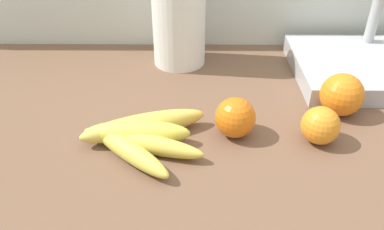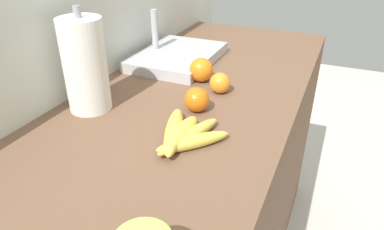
{
  "view_description": "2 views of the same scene",
  "coord_description": "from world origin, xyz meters",
  "px_view_note": "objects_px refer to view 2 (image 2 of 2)",
  "views": [
    {
      "loc": [
        -0.2,
        -0.61,
        1.32
      ],
      "look_at": [
        -0.21,
        -0.06,
        0.95
      ],
      "focal_mm": 36.65,
      "sensor_mm": 36.0,
      "label": 1
    },
    {
      "loc": [
        -0.95,
        -0.4,
        1.39
      ],
      "look_at": [
        -0.2,
        -0.07,
        0.94
      ],
      "focal_mm": 33.26,
      "sensor_mm": 36.0,
      "label": 2
    }
  ],
  "objects_px": {
    "banana_bunch": "(182,135)",
    "orange_back_right": "(220,83)",
    "paper_towel_roll": "(85,66)",
    "orange_right": "(197,100)",
    "sink_basin": "(177,56)",
    "orange_back_left": "(201,70)"
  },
  "relations": [
    {
      "from": "orange_back_left",
      "to": "banana_bunch",
      "type": "bearing_deg",
      "value": -164.58
    },
    {
      "from": "orange_back_right",
      "to": "sink_basin",
      "type": "distance_m",
      "value": 0.31
    },
    {
      "from": "orange_back_right",
      "to": "sink_basin",
      "type": "xyz_separation_m",
      "value": [
        0.2,
        0.24,
        -0.01
      ]
    },
    {
      "from": "orange_right",
      "to": "paper_towel_roll",
      "type": "bearing_deg",
      "value": 110.27
    },
    {
      "from": "paper_towel_roll",
      "to": "orange_back_left",
      "type": "bearing_deg",
      "value": -35.07
    },
    {
      "from": "paper_towel_roll",
      "to": "sink_basin",
      "type": "xyz_separation_m",
      "value": [
        0.44,
        -0.06,
        -0.11
      ]
    },
    {
      "from": "banana_bunch",
      "to": "orange_right",
      "type": "relative_size",
      "value": 3.14
    },
    {
      "from": "orange_right",
      "to": "paper_towel_roll",
      "type": "height_order",
      "value": "paper_towel_roll"
    },
    {
      "from": "orange_right",
      "to": "sink_basin",
      "type": "height_order",
      "value": "sink_basin"
    },
    {
      "from": "banana_bunch",
      "to": "paper_towel_roll",
      "type": "distance_m",
      "value": 0.34
    },
    {
      "from": "banana_bunch",
      "to": "orange_back_left",
      "type": "bearing_deg",
      "value": 15.42
    },
    {
      "from": "banana_bunch",
      "to": "orange_back_right",
      "type": "height_order",
      "value": "orange_back_right"
    },
    {
      "from": "orange_right",
      "to": "orange_back_right",
      "type": "xyz_separation_m",
      "value": [
        0.14,
        -0.02,
        -0.0
      ]
    },
    {
      "from": "orange_right",
      "to": "paper_towel_roll",
      "type": "distance_m",
      "value": 0.32
    },
    {
      "from": "orange_back_left",
      "to": "orange_back_right",
      "type": "xyz_separation_m",
      "value": [
        -0.06,
        -0.09,
        -0.01
      ]
    },
    {
      "from": "banana_bunch",
      "to": "paper_towel_roll",
      "type": "xyz_separation_m",
      "value": [
        0.06,
        0.31,
        0.11
      ]
    },
    {
      "from": "banana_bunch",
      "to": "orange_back_left",
      "type": "height_order",
      "value": "orange_back_left"
    },
    {
      "from": "orange_right",
      "to": "orange_back_left",
      "type": "height_order",
      "value": "orange_back_left"
    },
    {
      "from": "banana_bunch",
      "to": "orange_right",
      "type": "height_order",
      "value": "orange_right"
    },
    {
      "from": "orange_right",
      "to": "orange_back_right",
      "type": "height_order",
      "value": "orange_right"
    },
    {
      "from": "banana_bunch",
      "to": "sink_basin",
      "type": "xyz_separation_m",
      "value": [
        0.5,
        0.25,
        0.0
      ]
    },
    {
      "from": "banana_bunch",
      "to": "orange_back_right",
      "type": "bearing_deg",
      "value": 2.37
    }
  ]
}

